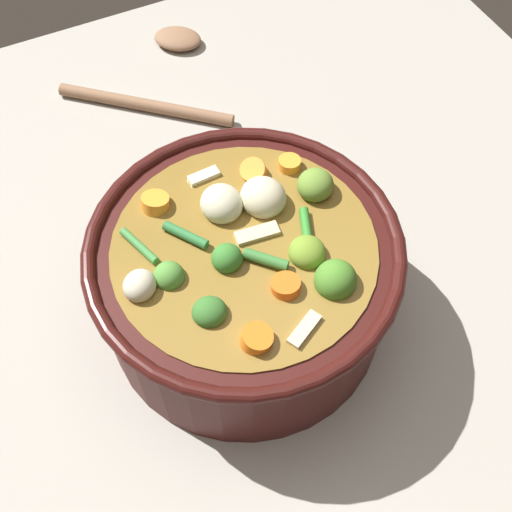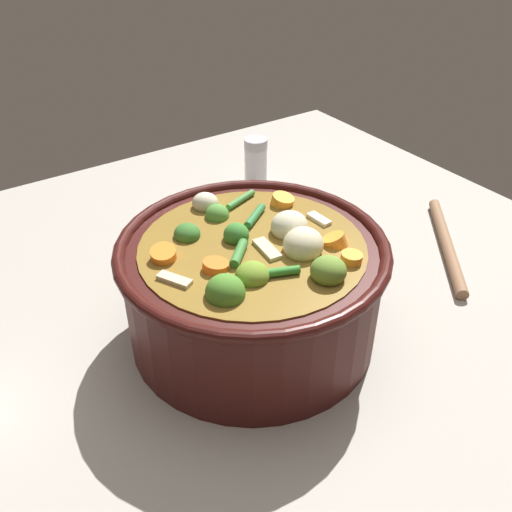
{
  "view_description": "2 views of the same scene",
  "coord_description": "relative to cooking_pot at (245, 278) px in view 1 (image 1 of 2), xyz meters",
  "views": [
    {
      "loc": [
        -0.14,
        -0.31,
        0.63
      ],
      "look_at": [
        0.01,
        -0.01,
        0.12
      ],
      "focal_mm": 45.84,
      "sensor_mm": 36.0,
      "label": 1
    },
    {
      "loc": [
        0.43,
        -0.29,
        0.47
      ],
      "look_at": [
        -0.01,
        0.01,
        0.1
      ],
      "focal_mm": 39.49,
      "sensor_mm": 36.0,
      "label": 2
    }
  ],
  "objects": [
    {
      "name": "ground_plane",
      "position": [
        -0.0,
        -0.0,
        -0.07
      ],
      "size": [
        1.1,
        1.1,
        0.0
      ],
      "primitive_type": "plane",
      "color": "#9E998E"
    },
    {
      "name": "cooking_pot",
      "position": [
        0.0,
        0.0,
        0.0
      ],
      "size": [
        0.31,
        0.31,
        0.15
      ],
      "color": "#38110F",
      "rests_on": "ground_plane"
    },
    {
      "name": "wooden_spoon",
      "position": [
        0.06,
        0.39,
        -0.06
      ],
      "size": [
        0.23,
        0.23,
        0.02
      ],
      "color": "#876044",
      "rests_on": "ground_plane"
    }
  ]
}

